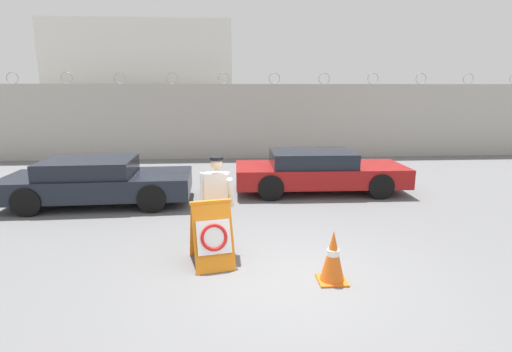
% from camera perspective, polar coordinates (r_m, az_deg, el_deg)
% --- Properties ---
extents(ground_plane, '(90.00, 90.00, 0.00)m').
position_cam_1_polar(ground_plane, '(6.34, 4.69, -14.50)').
color(ground_plane, slate).
extents(perimeter_wall, '(36.00, 0.30, 3.52)m').
position_cam_1_polar(perimeter_wall, '(16.82, -0.95, 7.82)').
color(perimeter_wall, '#ADA8A0').
rests_on(perimeter_wall, ground_plane).
extents(building_block, '(8.28, 6.17, 5.84)m').
position_cam_1_polar(building_block, '(21.66, -14.80, 12.10)').
color(building_block, silver).
rests_on(building_block, ground_plane).
extents(barricade_sign, '(0.81, 0.95, 1.09)m').
position_cam_1_polar(barricade_sign, '(6.65, -6.32, -8.13)').
color(barricade_sign, orange).
rests_on(barricade_sign, ground_plane).
extents(security_guard, '(0.61, 0.46, 1.71)m').
position_cam_1_polar(security_guard, '(7.10, -5.54, -3.35)').
color(security_guard, '#232838').
rests_on(security_guard, ground_plane).
extents(traffic_cone_near, '(0.43, 0.43, 0.81)m').
position_cam_1_polar(traffic_cone_near, '(6.21, 10.92, -11.23)').
color(traffic_cone_near, orange).
rests_on(traffic_cone_near, ground_plane).
extents(parked_car_front_coupe, '(4.58, 2.08, 1.15)m').
position_cam_1_polar(parked_car_front_coupe, '(10.80, -21.73, -0.67)').
color(parked_car_front_coupe, black).
rests_on(parked_car_front_coupe, ground_plane).
extents(parked_car_rear_sedan, '(4.74, 1.99, 1.16)m').
position_cam_1_polar(parked_car_rear_sedan, '(11.39, 8.82, 0.74)').
color(parked_car_rear_sedan, black).
rests_on(parked_car_rear_sedan, ground_plane).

